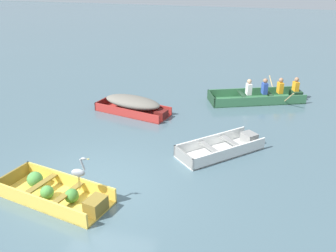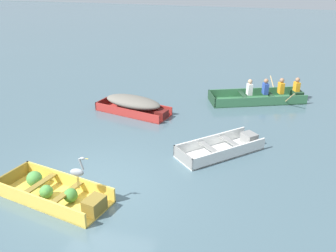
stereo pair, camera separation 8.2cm
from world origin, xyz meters
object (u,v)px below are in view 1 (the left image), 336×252
Objects in this scene: skiff_white_near_moored at (224,148)px; rowboat_green_with_crew at (262,96)px; dinghy_yellow_foreground at (56,193)px; heron_on_dinghy at (79,172)px; skiff_red_mid_moored at (133,104)px.

skiff_white_near_moored is 4.87m from rowboat_green_with_crew.
dinghy_yellow_foreground is 1.17× the size of skiff_white_near_moored.
heron_on_dinghy is (-3.83, -8.24, 0.67)m from rowboat_green_with_crew.
skiff_white_near_moored is 0.86× the size of skiff_red_mid_moored.
skiff_white_near_moored is (3.56, 3.39, -0.03)m from dinghy_yellow_foreground.
dinghy_yellow_foreground is at bearing -89.54° from skiff_red_mid_moored.
skiff_red_mid_moored is (-3.60, 2.22, 0.23)m from skiff_white_near_moored.
skiff_red_mid_moored is at bearing 97.51° from heron_on_dinghy.
dinghy_yellow_foreground is at bearing 173.79° from heron_on_dinghy.
rowboat_green_with_crew is (4.54, 8.16, 0.07)m from dinghy_yellow_foreground.
heron_on_dinghy is at bearing -114.93° from rowboat_green_with_crew.
dinghy_yellow_foreground is 9.34m from rowboat_green_with_crew.
rowboat_green_with_crew reaches higher than dinghy_yellow_foreground.
rowboat_green_with_crew is at bearing 65.07° from heron_on_dinghy.
skiff_red_mid_moored is 5.24m from rowboat_green_with_crew.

